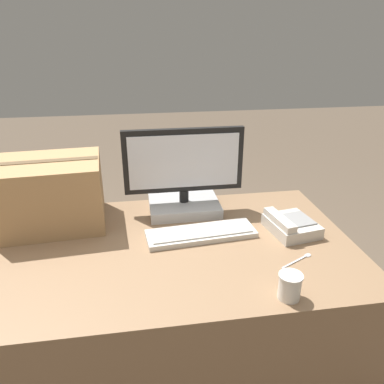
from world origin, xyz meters
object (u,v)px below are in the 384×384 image
object	(u,v)px
monitor	(184,181)
keyboard	(201,233)
paper_cup_right	(290,286)
spoon	(300,259)
desk_phone	(290,225)
cardboard_box	(51,193)

from	to	relation	value
monitor	keyboard	world-z (taller)	monitor
monitor	paper_cup_right	distance (m)	0.73
monitor	spoon	xyz separation A→B (m)	(0.38, -0.48, -0.15)
keyboard	spoon	distance (m)	0.41
monitor	spoon	world-z (taller)	monitor
monitor	paper_cup_right	bearing A→B (deg)	-69.82
monitor	desk_phone	world-z (taller)	monitor
desk_phone	cardboard_box	xyz separation A→B (m)	(-1.01, 0.24, 0.11)
desk_phone	spoon	world-z (taller)	desk_phone
desk_phone	paper_cup_right	size ratio (longest dim) A/B	2.64
monitor	keyboard	size ratio (longest dim) A/B	1.17
paper_cup_right	spoon	distance (m)	0.24
keyboard	spoon	bearing A→B (deg)	-39.04
cardboard_box	keyboard	bearing A→B (deg)	-18.93
keyboard	paper_cup_right	world-z (taller)	paper_cup_right
keyboard	paper_cup_right	bearing A→B (deg)	-69.00
spoon	cardboard_box	xyz separation A→B (m)	(-0.97, 0.45, 0.14)
desk_phone	spoon	bearing A→B (deg)	-111.26
desk_phone	cardboard_box	world-z (taller)	cardboard_box
paper_cup_right	cardboard_box	world-z (taller)	cardboard_box
paper_cup_right	cardboard_box	distance (m)	1.06
spoon	cardboard_box	world-z (taller)	cardboard_box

